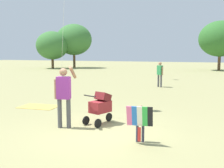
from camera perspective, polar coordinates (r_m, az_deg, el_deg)
The scene contains 7 objects.
ground_plane at distance 7.66m, azimuth -2.92°, elevation -10.35°, with size 120.00×120.00×0.00m, color #938E5B.
treeline_distant at distance 35.18m, azimuth 12.60°, elevation 9.30°, with size 43.86×8.25×6.53m.
child_with_butterfly_kite at distance 6.66m, azimuth 6.11°, elevation -7.68°, with size 0.66×0.40×0.97m.
person_adult_flyer at distance 7.96m, azimuth -10.42°, elevation -1.75°, with size 0.59×0.63×1.89m.
stroller at distance 8.36m, azimuth -2.47°, elevation -4.59°, with size 0.75×1.12×1.03m.
person_red_shirt at distance 17.61m, azimuth 10.35°, elevation 2.51°, with size 0.45×0.39×1.66m.
picnic_blanket at distance 11.50m, azimuth -15.55°, elevation -4.74°, with size 1.57×1.04×0.02m, color gold.
Camera 1 is at (3.01, -6.67, 2.25)m, focal length 42.14 mm.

